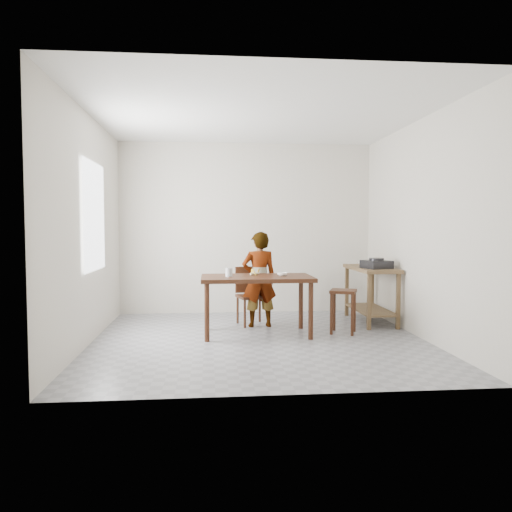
{
  "coord_description": "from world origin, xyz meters",
  "views": [
    {
      "loc": [
        -0.6,
        -5.96,
        1.37
      ],
      "look_at": [
        0.0,
        0.4,
        1.0
      ],
      "focal_mm": 35.0,
      "sensor_mm": 36.0,
      "label": 1
    }
  ],
  "objects": [
    {
      "name": "stool",
      "position": [
        1.12,
        0.29,
        0.28
      ],
      "size": [
        0.42,
        0.42,
        0.56
      ],
      "primitive_type": null,
      "rotation": [
        0.0,
        0.0,
        -0.39
      ],
      "color": "#361B0E",
      "rests_on": "floor"
    },
    {
      "name": "prep_counter",
      "position": [
        1.72,
        1.0,
        0.4
      ],
      "size": [
        0.5,
        1.2,
        0.8
      ],
      "primitive_type": null,
      "color": "brown",
      "rests_on": "floor"
    },
    {
      "name": "wall_front",
      "position": [
        0.0,
        -2.02,
        1.35
      ],
      "size": [
        4.0,
        0.04,
        2.7
      ],
      "primitive_type": "cube",
      "color": "beige",
      "rests_on": "ground"
    },
    {
      "name": "floor",
      "position": [
        0.0,
        0.0,
        -0.02
      ],
      "size": [
        4.0,
        4.0,
        0.04
      ],
      "primitive_type": "cube",
      "color": "gray",
      "rests_on": "ground"
    },
    {
      "name": "small_bowl",
      "position": [
        0.33,
        0.3,
        0.77
      ],
      "size": [
        0.17,
        0.17,
        0.04
      ],
      "primitive_type": "imported",
      "rotation": [
        0.0,
        0.0,
        -0.28
      ],
      "color": "white",
      "rests_on": "dining_table"
    },
    {
      "name": "dining_table",
      "position": [
        0.0,
        0.3,
        0.38
      ],
      "size": [
        1.4,
        0.8,
        0.75
      ],
      "primitive_type": null,
      "color": "#361B0E",
      "rests_on": "floor"
    },
    {
      "name": "glass_tumbler",
      "position": [
        -0.35,
        0.28,
        0.8
      ],
      "size": [
        0.11,
        0.11,
        0.11
      ],
      "primitive_type": "cylinder",
      "rotation": [
        0.0,
        0.0,
        0.37
      ],
      "color": "silver",
      "rests_on": "dining_table"
    },
    {
      "name": "gas_burner",
      "position": [
        1.7,
        0.72,
        0.86
      ],
      "size": [
        0.42,
        0.42,
        0.11
      ],
      "primitive_type": "cube",
      "rotation": [
        0.0,
        0.0,
        0.28
      ],
      "color": "black",
      "rests_on": "prep_counter"
    },
    {
      "name": "window_pane",
      "position": [
        -1.97,
        0.2,
        1.5
      ],
      "size": [
        0.02,
        1.1,
        1.3
      ],
      "primitive_type": "cube",
      "color": "white",
      "rests_on": "wall_left"
    },
    {
      "name": "wall_right",
      "position": [
        2.02,
        0.0,
        1.35
      ],
      "size": [
        0.04,
        4.0,
        2.7
      ],
      "primitive_type": "cube",
      "color": "beige",
      "rests_on": "ground"
    },
    {
      "name": "dining_chair",
      "position": [
        0.0,
        0.95,
        0.4
      ],
      "size": [
        0.47,
        0.47,
        0.81
      ],
      "primitive_type": null,
      "rotation": [
        0.0,
        0.0,
        0.24
      ],
      "color": "#361B0E",
      "rests_on": "floor"
    },
    {
      "name": "ceiling",
      "position": [
        0.0,
        0.0,
        2.72
      ],
      "size": [
        4.0,
        4.0,
        0.04
      ],
      "primitive_type": "cube",
      "color": "white",
      "rests_on": "wall_back"
    },
    {
      "name": "child",
      "position": [
        0.08,
        0.82,
        0.65
      ],
      "size": [
        0.5,
        0.35,
        1.31
      ],
      "primitive_type": "imported",
      "rotation": [
        0.0,
        0.0,
        3.23
      ],
      "color": "white",
      "rests_on": "floor"
    },
    {
      "name": "wall_left",
      "position": [
        -2.02,
        0.0,
        1.35
      ],
      "size": [
        0.04,
        4.0,
        2.7
      ],
      "primitive_type": "cube",
      "color": "beige",
      "rests_on": "ground"
    },
    {
      "name": "serving_bowl",
      "position": [
        1.68,
        1.15,
        0.83
      ],
      "size": [
        0.27,
        0.27,
        0.05
      ],
      "primitive_type": "imported",
      "rotation": [
        0.0,
        0.0,
        0.37
      ],
      "color": "white",
      "rests_on": "prep_counter"
    },
    {
      "name": "banana",
      "position": [
        -0.01,
        0.45,
        0.78
      ],
      "size": [
        0.18,
        0.16,
        0.05
      ],
      "primitive_type": null,
      "rotation": [
        0.0,
        0.0,
        0.42
      ],
      "color": "#FEEA4C",
      "rests_on": "dining_table"
    },
    {
      "name": "wall_back",
      "position": [
        0.0,
        2.02,
        1.35
      ],
      "size": [
        4.0,
        0.04,
        2.7
      ],
      "primitive_type": "cube",
      "color": "beige",
      "rests_on": "ground"
    }
  ]
}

